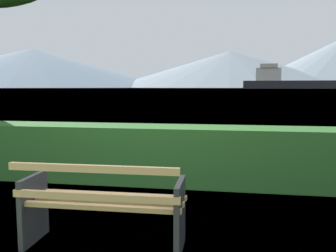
{
  "coord_description": "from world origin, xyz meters",
  "views": [
    {
      "loc": [
        1.17,
        -3.25,
        1.55
      ],
      "look_at": [
        0.0,
        3.64,
        0.78
      ],
      "focal_mm": 38.82,
      "sensor_mm": 36.0,
      "label": 1
    }
  ],
  "objects": [
    {
      "name": "distant_hills",
      "position": [
        -65.41,
        563.81,
        33.01
      ],
      "size": [
        865.92,
        445.37,
        80.81
      ],
      "color": "slate",
      "rests_on": "ground_plane"
    },
    {
      "name": "cargo_ship_large",
      "position": [
        52.69,
        273.96,
        5.03
      ],
      "size": [
        99.44,
        20.14,
        17.98
      ],
      "color": "#232328",
      "rests_on": "water_surface"
    },
    {
      "name": "hedge_row",
      "position": [
        0.0,
        2.43,
        0.46
      ],
      "size": [
        6.66,
        0.8,
        0.91
      ],
      "primitive_type": "cube",
      "color": "#285B23",
      "rests_on": "ground_plane"
    },
    {
      "name": "ground_plane",
      "position": [
        0.0,
        0.0,
        0.0
      ],
      "size": [
        1400.0,
        1400.0,
        0.0
      ],
      "primitive_type": "plane",
      "color": "#4C6B33"
    },
    {
      "name": "water_surface",
      "position": [
        0.0,
        309.66,
        0.0
      ],
      "size": [
        620.0,
        620.0,
        0.0
      ],
      "primitive_type": "plane",
      "color": "slate",
      "rests_on": "ground_plane"
    },
    {
      "name": "park_bench",
      "position": [
        0.0,
        -0.06,
        0.42
      ],
      "size": [
        1.56,
        0.59,
        0.87
      ],
      "color": "tan",
      "rests_on": "ground_plane"
    }
  ]
}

